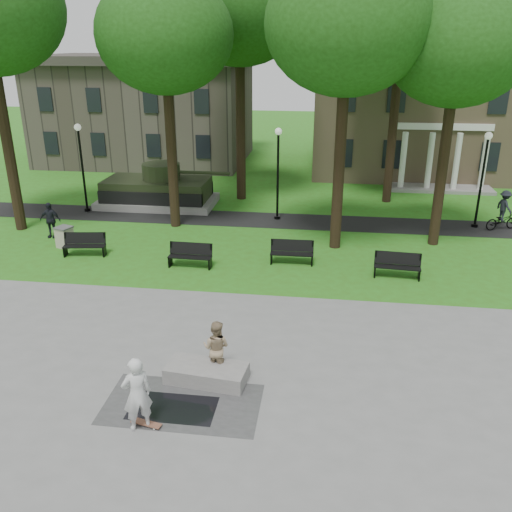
{
  "coord_description": "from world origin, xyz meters",
  "views": [
    {
      "loc": [
        3.01,
        -14.84,
        8.71
      ],
      "look_at": [
        0.57,
        3.39,
        1.4
      ],
      "focal_mm": 38.0,
      "sensor_mm": 36.0,
      "label": 1
    }
  ],
  "objects_px": {
    "trash_bin": "(65,237)",
    "park_bench_0": "(85,244)",
    "concrete_block": "(207,373)",
    "friend_watching": "(216,348)",
    "cyclist": "(503,214)",
    "skateboarder": "(137,394)"
  },
  "relations": [
    {
      "from": "trash_bin",
      "to": "park_bench_0",
      "type": "bearing_deg",
      "value": -31.74
    },
    {
      "from": "concrete_block",
      "to": "park_bench_0",
      "type": "xyz_separation_m",
      "value": [
        -7.28,
        8.55,
        0.28
      ]
    },
    {
      "from": "park_bench_0",
      "to": "friend_watching",
      "type": "bearing_deg",
      "value": -55.55
    },
    {
      "from": "concrete_block",
      "to": "park_bench_0",
      "type": "bearing_deg",
      "value": 130.43
    },
    {
      "from": "concrete_block",
      "to": "friend_watching",
      "type": "xyz_separation_m",
      "value": [
        0.21,
        0.39,
        0.59
      ]
    },
    {
      "from": "friend_watching",
      "to": "cyclist",
      "type": "bearing_deg",
      "value": -119.05
    },
    {
      "from": "concrete_block",
      "to": "trash_bin",
      "type": "distance_m",
      "value": 12.75
    },
    {
      "from": "concrete_block",
      "to": "friend_watching",
      "type": "relative_size",
      "value": 1.36
    },
    {
      "from": "friend_watching",
      "to": "concrete_block",
      "type": "bearing_deg",
      "value": 71.68
    },
    {
      "from": "friend_watching",
      "to": "trash_bin",
      "type": "xyz_separation_m",
      "value": [
        -8.83,
        9.0,
        -0.35
      ]
    },
    {
      "from": "cyclist",
      "to": "trash_bin",
      "type": "distance_m",
      "value": 20.97
    },
    {
      "from": "friend_watching",
      "to": "park_bench_0",
      "type": "distance_m",
      "value": 11.09
    },
    {
      "from": "concrete_block",
      "to": "trash_bin",
      "type": "bearing_deg",
      "value": 132.6
    },
    {
      "from": "skateboarder",
      "to": "concrete_block",
      "type": "bearing_deg",
      "value": -152.02
    },
    {
      "from": "park_bench_0",
      "to": "trash_bin",
      "type": "xyz_separation_m",
      "value": [
        -1.34,
        0.83,
        -0.04
      ]
    },
    {
      "from": "trash_bin",
      "to": "cyclist",
      "type": "bearing_deg",
      "value": 14.35
    },
    {
      "from": "friend_watching",
      "to": "cyclist",
      "type": "distance_m",
      "value": 18.26
    },
    {
      "from": "park_bench_0",
      "to": "trash_bin",
      "type": "distance_m",
      "value": 1.58
    },
    {
      "from": "skateboarder",
      "to": "trash_bin",
      "type": "height_order",
      "value": "skateboarder"
    },
    {
      "from": "concrete_block",
      "to": "skateboarder",
      "type": "relative_size",
      "value": 1.13
    },
    {
      "from": "cyclist",
      "to": "skateboarder",
      "type": "bearing_deg",
      "value": 120.51
    },
    {
      "from": "concrete_block",
      "to": "friend_watching",
      "type": "bearing_deg",
      "value": 61.75
    }
  ]
}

